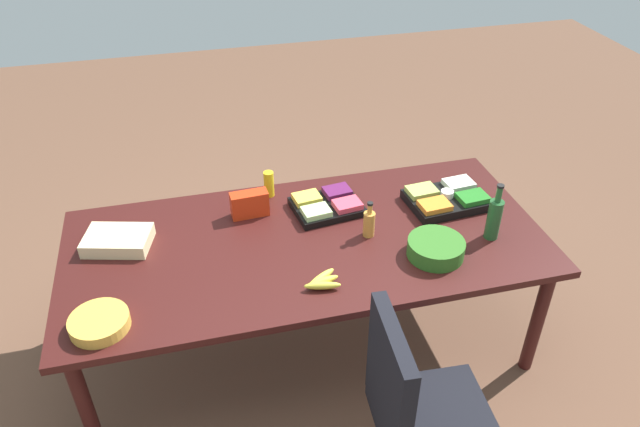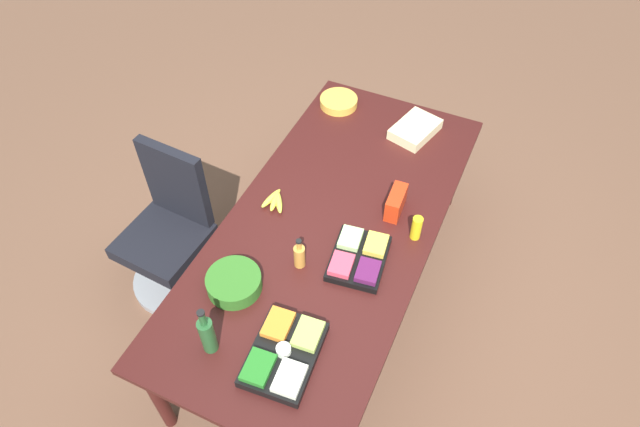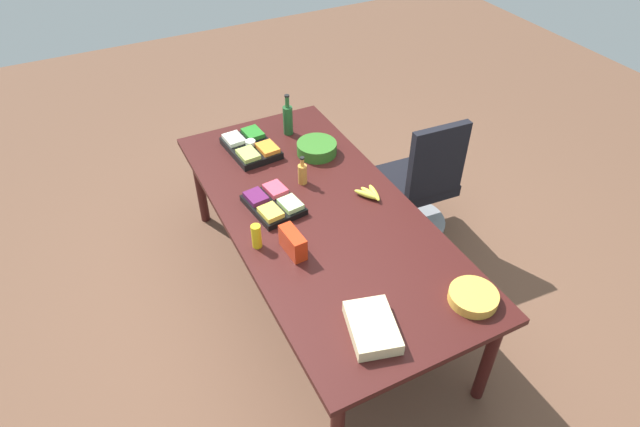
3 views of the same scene
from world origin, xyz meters
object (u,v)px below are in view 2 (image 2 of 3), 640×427
(wine_bottle, at_px, (207,334))
(banana_bunch, at_px, (275,200))
(dressing_bottle, at_px, (299,255))
(mustard_bottle, at_px, (416,228))
(conference_table, at_px, (331,231))
(chip_bag_red, at_px, (396,202))
(office_chair, at_px, (171,239))
(fruit_platter, at_px, (359,257))
(sheet_cake, at_px, (415,129))
(salad_bowl, at_px, (234,283))
(chip_bowl, at_px, (339,102))
(veggie_tray, at_px, (284,353))

(wine_bottle, bearing_deg, banana_bunch, -170.80)
(dressing_bottle, xyz_separation_m, mustard_bottle, (-0.43, 0.49, -0.00))
(conference_table, relative_size, chip_bag_red, 12.18)
(mustard_bottle, xyz_separation_m, chip_bag_red, (-0.13, -0.16, -0.01))
(office_chair, height_order, mustard_bottle, office_chair)
(mustard_bottle, height_order, fruit_platter, mustard_bottle)
(sheet_cake, xyz_separation_m, salad_bowl, (1.51, -0.46, 0.01))
(chip_bowl, xyz_separation_m, salad_bowl, (1.58, 0.11, 0.01))
(chip_bag_red, xyz_separation_m, chip_bowl, (-0.75, -0.67, -0.04))
(conference_table, height_order, dressing_bottle, dressing_bottle)
(veggie_tray, relative_size, banana_bunch, 2.51)
(wine_bottle, relative_size, fruit_platter, 0.80)
(office_chair, bearing_deg, wine_bottle, 49.42)
(conference_table, height_order, office_chair, office_chair)
(wine_bottle, distance_m, chip_bag_red, 1.27)
(conference_table, bearing_deg, mustard_bottle, 103.50)
(conference_table, bearing_deg, office_chair, -74.74)
(sheet_cake, bearing_deg, fruit_platter, 2.77)
(conference_table, bearing_deg, wine_bottle, -12.55)
(dressing_bottle, bearing_deg, office_chair, -93.33)
(office_chair, bearing_deg, conference_table, 105.26)
(chip_bag_red, bearing_deg, fruit_platter, -7.57)
(chip_bowl, bearing_deg, wine_bottle, 5.29)
(chip_bag_red, bearing_deg, veggie_tray, -8.56)
(mustard_bottle, bearing_deg, chip_bowl, -136.45)
(conference_table, distance_m, sheet_cake, 0.95)
(dressing_bottle, distance_m, banana_bunch, 0.46)
(mustard_bottle, relative_size, banana_bunch, 0.86)
(dressing_bottle, height_order, sheet_cake, dressing_bottle)
(mustard_bottle, bearing_deg, fruit_platter, -38.16)
(mustard_bottle, distance_m, salad_bowl, 1.01)
(conference_table, height_order, veggie_tray, veggie_tray)
(chip_bag_red, bearing_deg, sheet_cake, -171.01)
(sheet_cake, relative_size, mustard_bottle, 2.11)
(chip_bag_red, relative_size, salad_bowl, 0.71)
(chip_bag_red, distance_m, fruit_platter, 0.42)
(sheet_cake, height_order, banana_bunch, sheet_cake)
(veggie_tray, height_order, fruit_platter, veggie_tray)
(sheet_cake, bearing_deg, conference_table, -11.12)
(dressing_bottle, distance_m, chip_bowl, 1.36)
(fruit_platter, bearing_deg, banana_bunch, -106.83)
(wine_bottle, bearing_deg, chip_bag_red, 156.98)
(sheet_cake, height_order, chip_bowl, sheet_cake)
(conference_table, relative_size, fruit_platter, 6.18)
(chip_bowl, relative_size, fruit_platter, 0.65)
(wine_bottle, bearing_deg, salad_bowl, -168.45)
(conference_table, xyz_separation_m, dressing_bottle, (0.32, -0.04, 0.14))
(dressing_bottle, xyz_separation_m, fruit_platter, (-0.15, 0.27, -0.04))
(mustard_bottle, xyz_separation_m, fruit_platter, (0.28, -0.22, -0.04))
(veggie_tray, bearing_deg, chip_bowl, -164.23)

